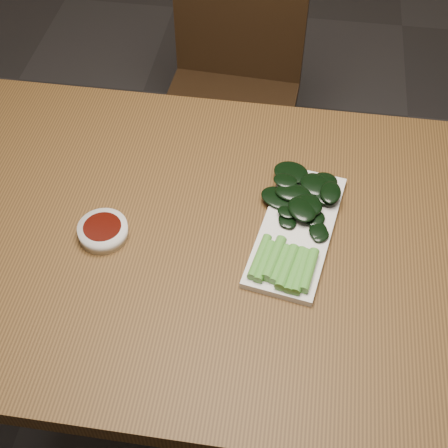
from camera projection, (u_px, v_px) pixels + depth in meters
ground at (227, 403)px, 1.76m from camera, size 6.00×6.00×0.00m
table at (229, 259)px, 1.24m from camera, size 1.40×0.80×0.75m
chair_far at (232, 85)px, 1.90m from camera, size 0.42×0.42×0.89m
sauce_bowl at (103, 231)px, 1.17m from camera, size 0.09×0.09×0.03m
serving_plate at (297, 230)px, 1.19m from camera, size 0.18×0.33×0.01m
gai_lan at (299, 218)px, 1.18m from camera, size 0.17×0.33×0.03m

